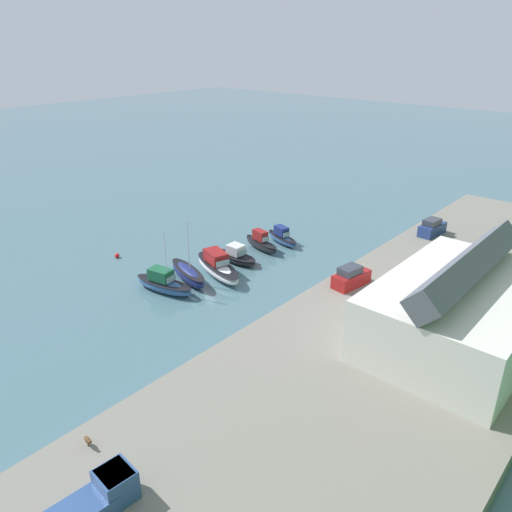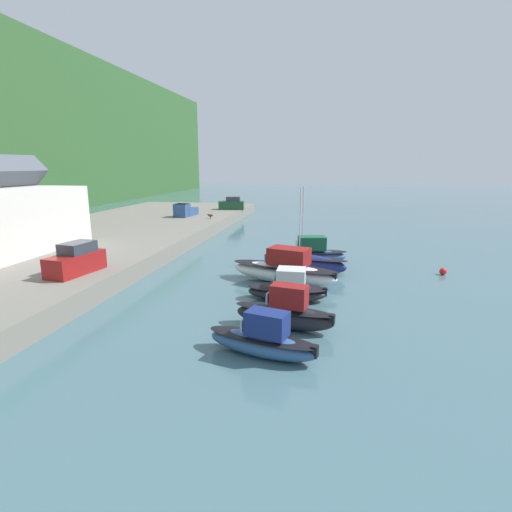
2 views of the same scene
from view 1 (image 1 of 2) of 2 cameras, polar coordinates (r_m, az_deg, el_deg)
ground_plane at (r=56.05m, az=-5.34°, el=-2.41°), size 320.00×320.00×0.00m
quay_promenade at (r=44.18m, az=15.74°, el=-10.06°), size 92.27×21.98×1.45m
harbor_clubhouse at (r=43.79m, az=22.35°, el=-5.71°), size 17.68×11.22×8.32m
moored_boat_0 at (r=64.65m, az=3.01°, el=2.12°), size 2.96×5.82×2.25m
moored_boat_1 at (r=62.53m, az=0.60°, el=1.49°), size 2.56×5.90×2.52m
moored_boat_2 at (r=59.12m, az=-2.17°, el=-0.04°), size 2.23×5.39×2.18m
moored_boat_3 at (r=56.03m, az=-4.42°, el=-1.22°), size 4.94×8.99×2.78m
moored_boat_4 at (r=55.08m, az=-7.77°, el=-2.05°), size 3.83×7.41×7.12m
moored_boat_5 at (r=53.25m, az=-10.51°, el=-3.11°), size 3.40×7.39×7.00m
parked_car_0 at (r=67.25m, az=19.48°, el=3.05°), size 4.35×2.17×2.16m
parked_car_1 at (r=51.33m, az=10.80°, el=-2.40°), size 4.42×2.41×2.16m
pickup_truck_0 at (r=30.58m, az=-17.41°, el=-24.80°), size 4.86×2.32×1.90m
person_on_quay at (r=53.19m, az=16.49°, el=-1.82°), size 0.40×0.40×2.14m
dog_on_quay at (r=34.33m, az=-18.65°, el=-19.34°), size 0.38×0.88×0.68m
mooring_buoy_0 at (r=62.84m, az=-15.60°, el=0.06°), size 0.57×0.57×0.57m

